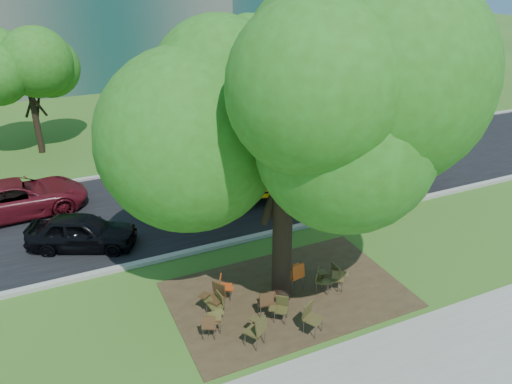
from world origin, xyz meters
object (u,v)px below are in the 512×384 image
chair_7 (338,277)px  black_car (82,232)px  chair_0 (214,318)px  chair_4 (266,300)px  main_tree (286,109)px  chair_2 (257,328)px  chair_8 (216,302)px  chair_9 (215,295)px  school_bus (305,155)px  chair_10 (224,285)px  chair_12 (321,278)px  chair_11 (296,273)px  chair_6 (332,275)px  chair_3 (281,307)px  bg_car_red (19,198)px  chair_1 (210,324)px  chair_5 (311,316)px

chair_7 → black_car: (-6.75, 5.94, 0.15)m
chair_0 → chair_4: bearing=8.4°
main_tree → chair_2: main_tree is taller
chair_8 → chair_9: chair_9 is taller
school_bus → chair_10: school_bus is taller
chair_9 → chair_10: size_ratio=1.17×
chair_8 → chair_12: bearing=-99.1°
school_bus → chair_10: bearing=-126.5°
chair_9 → black_car: bearing=-4.0°
chair_9 → chair_11: (2.63, -0.01, 0.01)m
chair_9 → chair_12: (3.23, -0.48, -0.07)m
chair_2 → chair_6: chair_2 is taller
black_car → chair_10: bearing=-120.4°
chair_0 → chair_3: 1.90m
main_tree → chair_8: main_tree is taller
chair_2 → school_bus: bearing=23.0°
bg_car_red → chair_12: bearing=-143.7°
chair_1 → black_car: black_car is taller
chair_0 → chair_1: (-0.17, -0.14, -0.01)m
chair_0 → chair_3: size_ratio=1.06×
chair_9 → main_tree: bearing=-130.6°
chair_9 → chair_11: bearing=-123.6°
school_bus → chair_6: school_bus is taller
school_bus → chair_8: bearing=-125.7°
chair_0 → chair_5: size_ratio=0.88×
chair_4 → black_car: 7.42m
main_tree → chair_3: (-0.47, -0.88, -5.37)m
chair_0 → chair_9: 0.94m
chair_11 → chair_6: bearing=-36.3°
chair_3 → chair_11: (1.11, 1.12, 0.11)m
chair_7 → chair_9: bearing=-153.7°
school_bus → chair_3: 8.84m
main_tree → chair_8: (-2.04, 0.05, -5.36)m
chair_4 → chair_10: 1.48m
chair_2 → chair_7: size_ratio=1.19×
chair_12 → school_bus: bearing=-169.1°
main_tree → chair_1: size_ratio=11.83×
school_bus → chair_2: 9.95m
chair_0 → chair_9: size_ratio=0.87×
chair_12 → bg_car_red: bearing=-102.9°
main_tree → chair_4: main_tree is taller
chair_10 → chair_1: bearing=-7.1°
main_tree → chair_6: bearing=-9.8°
chair_3 → chair_8: size_ratio=0.98×
school_bus → chair_1: 10.02m
chair_4 → chair_2: bearing=-114.2°
chair_12 → chair_7: bearing=110.9°
chair_4 → school_bus: bearing=66.1°
chair_6 → chair_2: bearing=109.5°
chair_1 → chair_6: 4.13m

